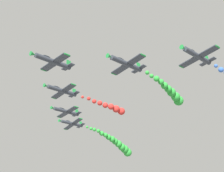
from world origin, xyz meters
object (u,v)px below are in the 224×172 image
at_px(airplane_right_inner, 62,90).
at_px(airplane_left_outer, 197,56).
at_px(airplane_lead, 53,61).
at_px(airplane_left_inner, 126,63).
at_px(airplane_high_slot, 72,123).
at_px(airplane_right_outer, 66,111).

xyz_separation_m(airplane_right_inner, airplane_left_outer, (-36.37, -9.41, -0.23)).
distance_m(airplane_lead, airplane_right_inner, 17.09).
distance_m(airplane_left_inner, airplane_right_inner, 23.97).
relative_size(airplane_lead, airplane_left_inner, 1.00).
height_order(airplane_lead, airplane_high_slot, airplane_lead).
bearing_deg(airplane_right_inner, airplane_high_slot, -41.14).
relative_size(airplane_right_outer, airplane_high_slot, 1.00).
xyz_separation_m(airplane_lead, airplane_left_outer, (-23.51, -20.68, -0.30)).
height_order(airplane_left_inner, airplane_left_outer, airplane_left_outer).
relative_size(airplane_lead, airplane_right_outer, 1.00).
xyz_separation_m(airplane_left_inner, airplane_right_inner, (23.96, 0.55, 0.53)).
bearing_deg(airplane_right_outer, airplane_high_slot, -42.26).
xyz_separation_m(airplane_lead, airplane_left_inner, (-11.10, -11.82, -0.60)).
xyz_separation_m(airplane_left_inner, airplane_left_outer, (-12.41, -8.86, 0.31)).
bearing_deg(airplane_right_outer, airplane_right_inner, 140.05).
bearing_deg(airplane_left_inner, airplane_lead, 46.80).
height_order(airplane_left_outer, airplane_high_slot, airplane_high_slot).
bearing_deg(airplane_lead, airplane_left_inner, -133.20).
height_order(airplane_lead, airplane_left_inner, airplane_lead).
bearing_deg(airplane_high_slot, airplane_right_outer, 137.74).
bearing_deg(airplane_left_outer, airplane_lead, 41.33).
bearing_deg(airplane_right_outer, airplane_left_outer, 179.39).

